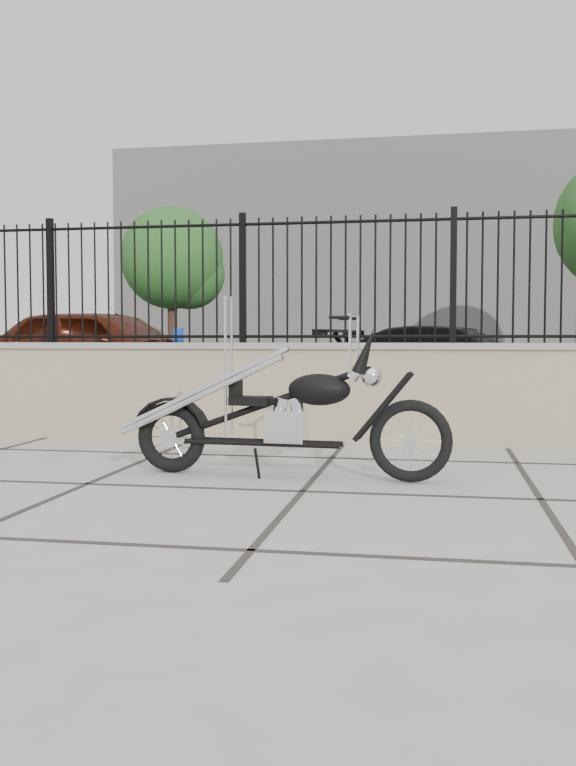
# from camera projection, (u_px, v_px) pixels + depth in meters

# --- Properties ---
(ground_plane) EXTENTS (90.00, 90.00, 0.00)m
(ground_plane) POSITION_uv_depth(u_px,v_px,m) (303.00, 492.00, 5.29)
(ground_plane) COLOR #99968E
(ground_plane) RESTS_ON ground
(parking_lot) EXTENTS (30.00, 30.00, 0.00)m
(parking_lot) POSITION_uv_depth(u_px,v_px,m) (396.00, 384.00, 17.56)
(parking_lot) COLOR black
(parking_lot) RESTS_ON ground
(retaining_wall) EXTENTS (14.00, 0.36, 0.96)m
(retaining_wall) POSITION_uv_depth(u_px,v_px,m) (345.00, 393.00, 7.72)
(retaining_wall) COLOR gray
(retaining_wall) RESTS_ON ground_plane
(iron_fence) EXTENTS (14.00, 0.08, 1.20)m
(iron_fence) POSITION_uv_depth(u_px,v_px,m) (346.00, 279.00, 7.66)
(iron_fence) COLOR black
(iron_fence) RESTS_ON retaining_wall
(background_building) EXTENTS (22.00, 6.00, 8.00)m
(background_building) POSITION_uv_depth(u_px,v_px,m) (414.00, 260.00, 31.09)
(background_building) COLOR beige
(background_building) RESTS_ON ground_plane
(chopper_motorcycle) EXTENTS (2.24, 0.55, 1.33)m
(chopper_motorcycle) POSITION_uv_depth(u_px,v_px,m) (280.00, 385.00, 5.80)
(chopper_motorcycle) COLOR black
(chopper_motorcycle) RESTS_ON ground_plane
(car_red) EXTENTS (4.66, 2.51, 1.51)m
(car_red) POSITION_uv_depth(u_px,v_px,m) (105.00, 354.00, 12.57)
(car_red) COLOR #47170A
(car_red) RESTS_ON parking_lot
(car_black) EXTENTS (4.43, 2.87, 1.19)m
(car_black) POSITION_uv_depth(u_px,v_px,m) (456.00, 366.00, 11.99)
(car_black) COLOR black
(car_black) RESTS_ON parking_lot
(bollard_a) EXTENTS (0.16, 0.16, 1.13)m
(bollard_a) POSITION_uv_depth(u_px,v_px,m) (179.00, 372.00, 10.56)
(bollard_a) COLOR #0C33BF
(bollard_a) RESTS_ON ground_plane
(tree_left) EXTENTS (2.84, 2.84, 4.80)m
(tree_left) POSITION_uv_depth(u_px,v_px,m) (172.00, 253.00, 22.48)
(tree_left) COLOR #382619
(tree_left) RESTS_ON ground_plane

